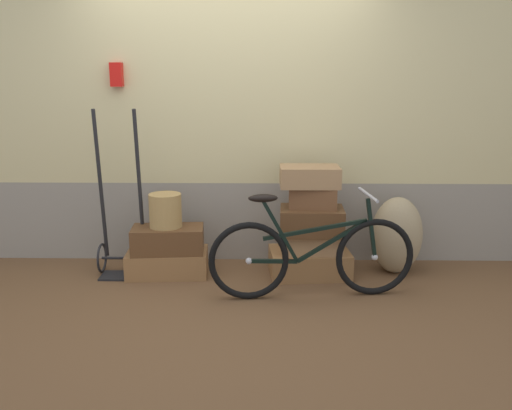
% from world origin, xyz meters
% --- Properties ---
extents(ground, '(9.74, 5.20, 0.06)m').
position_xyz_m(ground, '(0.00, 0.00, -0.03)').
color(ground, brown).
extents(station_building, '(7.74, 0.74, 2.85)m').
position_xyz_m(station_building, '(0.01, 0.85, 1.43)').
color(station_building, gray).
rests_on(station_building, ground).
extents(suitcase_0, '(0.69, 0.41, 0.21)m').
position_xyz_m(suitcase_0, '(-0.51, 0.35, 0.10)').
color(suitcase_0, olive).
rests_on(suitcase_0, ground).
extents(suitcase_1, '(0.62, 0.36, 0.22)m').
position_xyz_m(suitcase_1, '(-0.49, 0.33, 0.32)').
color(suitcase_1, brown).
rests_on(suitcase_1, suitcase_0).
extents(suitcase_2, '(0.70, 0.49, 0.22)m').
position_xyz_m(suitcase_2, '(0.70, 0.36, 0.11)').
color(suitcase_2, olive).
rests_on(suitcase_2, ground).
extents(suitcase_3, '(0.51, 0.37, 0.16)m').
position_xyz_m(suitcase_3, '(0.72, 0.37, 0.29)').
color(suitcase_3, '#9E754C').
rests_on(suitcase_3, suitcase_2).
extents(suitcase_4, '(0.53, 0.38, 0.22)m').
position_xyz_m(suitcase_4, '(0.71, 0.33, 0.48)').
color(suitcase_4, brown).
rests_on(suitcase_4, suitcase_3).
extents(suitcase_5, '(0.41, 0.30, 0.18)m').
position_xyz_m(suitcase_5, '(0.72, 0.36, 0.68)').
color(suitcase_5, brown).
rests_on(suitcase_5, suitcase_4).
extents(suitcase_6, '(0.49, 0.32, 0.17)m').
position_xyz_m(suitcase_6, '(0.69, 0.36, 0.85)').
color(suitcase_6, '#9E754C').
rests_on(suitcase_6, suitcase_5).
extents(wicker_basket, '(0.27, 0.27, 0.28)m').
position_xyz_m(wicker_basket, '(-0.50, 0.34, 0.56)').
color(wicker_basket, '#A8844C').
rests_on(wicker_basket, suitcase_1).
extents(luggage_trolley, '(0.41, 0.35, 1.40)m').
position_xyz_m(luggage_trolley, '(-0.89, 0.38, 0.35)').
color(luggage_trolley, black).
rests_on(luggage_trolley, ground).
extents(burlap_sack, '(0.43, 0.37, 0.66)m').
position_xyz_m(burlap_sack, '(1.45, 0.44, 0.33)').
color(burlap_sack, '#9E8966').
rests_on(burlap_sack, ground).
extents(bicycle, '(1.57, 0.46, 0.82)m').
position_xyz_m(bicycle, '(0.68, -0.11, 0.33)').
color(bicycle, black).
rests_on(bicycle, ground).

